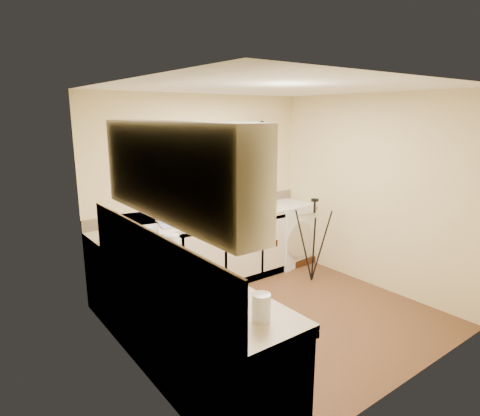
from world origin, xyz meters
name	(u,v)px	position (x,y,z in m)	size (l,w,h in m)	color
floor	(276,316)	(0.00, 0.00, 0.00)	(3.20, 3.20, 0.00)	brown
ceiling	(281,87)	(0.00, 0.00, 2.45)	(3.20, 3.20, 0.00)	white
wall_back	(203,189)	(0.00, 1.50, 1.23)	(3.20, 3.20, 0.00)	beige
wall_front	(412,246)	(0.00, -1.50, 1.23)	(3.20, 3.20, 0.00)	beige
wall_left	(133,236)	(-1.60, 0.00, 1.23)	(3.00, 3.00, 0.00)	beige
wall_right	(372,192)	(1.60, 0.00, 1.23)	(3.00, 3.00, 0.00)	beige
base_cabinet_back	(195,256)	(-0.33, 1.20, 0.43)	(2.55, 0.60, 0.86)	silver
base_cabinet_left	(186,329)	(-1.30, -0.30, 0.43)	(0.54, 2.40, 0.86)	silver
worktop_back	(216,218)	(0.00, 1.20, 0.88)	(3.20, 0.60, 0.04)	beige
worktop_left	(185,279)	(-1.30, -0.30, 0.88)	(0.60, 2.40, 0.04)	beige
upper_cabinet	(174,171)	(-1.44, -0.45, 1.80)	(0.28, 1.90, 0.70)	silver
splashback_left	(150,258)	(-1.59, -0.30, 1.12)	(0.02, 2.40, 0.45)	beige
splashback_back	(204,207)	(0.00, 1.49, 0.97)	(3.20, 0.02, 0.14)	beige
window_glass	(216,163)	(0.20, 1.49, 1.55)	(1.50, 0.02, 1.00)	black
window_blind	(216,135)	(0.20, 1.46, 1.92)	(1.50, 0.02, 0.25)	tan
windowsill	(218,202)	(0.20, 1.43, 1.04)	(1.60, 0.14, 0.03)	white
sink	(228,214)	(0.20, 1.20, 0.91)	(0.82, 0.46, 0.03)	tan
faucet	(220,203)	(0.20, 1.38, 1.02)	(0.03, 0.03, 0.24)	silver
washing_machine	(284,233)	(1.24, 1.22, 0.46)	(0.64, 0.62, 0.91)	white
laptop	(171,220)	(-0.64, 1.20, 0.96)	(0.35, 0.33, 0.21)	#A5A4AC
kettle	(171,246)	(-1.16, 0.19, 1.00)	(0.16, 0.16, 0.20)	white
dish_rack	(263,207)	(0.79, 1.20, 0.93)	(0.36, 0.27, 0.05)	beige
tripod	(313,240)	(1.06, 0.47, 0.56)	(0.55, 0.55, 1.13)	black
glass_jug	(261,307)	(-1.26, -1.23, 0.99)	(0.12, 0.12, 0.18)	white
steel_jar	(172,265)	(-1.32, -0.14, 0.96)	(0.09, 0.09, 0.12)	silver
microwave	(136,233)	(-1.32, 0.64, 1.05)	(0.53, 0.36, 0.30)	white
plant_b	(200,196)	(-0.11, 1.40, 1.15)	(0.11, 0.09, 0.21)	#999999
plant_c	(219,193)	(0.19, 1.40, 1.16)	(0.13, 0.13, 0.23)	#999999
plant_d	(235,191)	(0.48, 1.43, 1.15)	(0.18, 0.16, 0.20)	#999999
soap_bottle_green	(251,187)	(0.75, 1.42, 1.17)	(0.09, 0.09, 0.24)	green
soap_bottle_clear	(258,188)	(0.88, 1.42, 1.15)	(0.09, 0.09, 0.19)	#999999
cup_back	(273,202)	(1.01, 1.23, 0.95)	(0.13, 0.13, 0.11)	silver
cup_left	(236,297)	(-1.24, -0.93, 0.94)	(0.09, 0.09, 0.08)	beige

